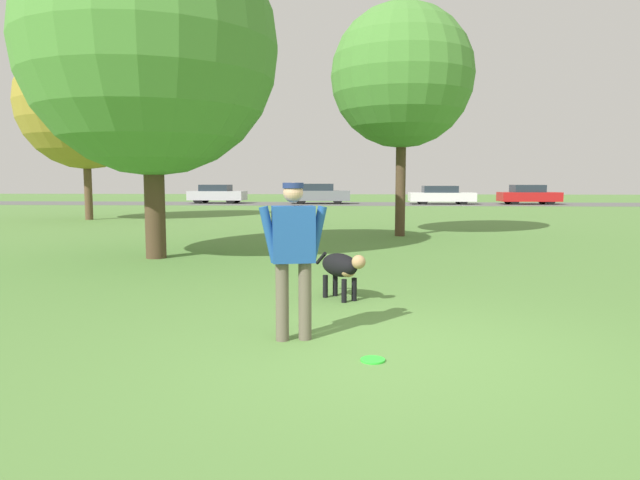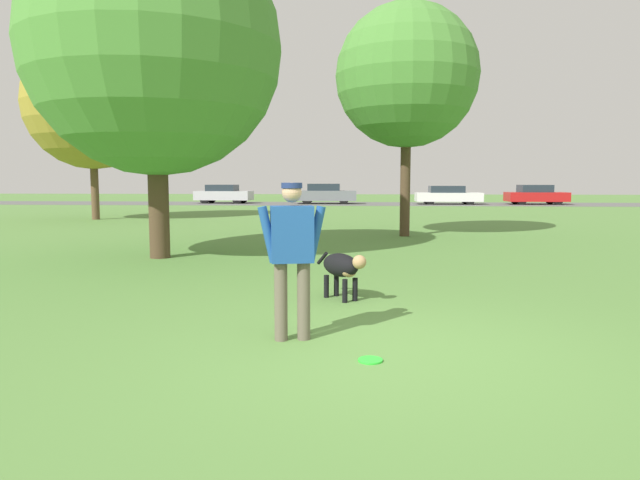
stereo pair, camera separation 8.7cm
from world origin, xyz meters
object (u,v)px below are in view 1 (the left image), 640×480
(parked_car_red, at_px, (529,195))
(frisbee, at_px, (373,360))
(tree_far_left, at_px, (85,104))
(parked_car_silver, at_px, (217,194))
(tree_near_left, at_px, (150,47))
(tree_mid_center, at_px, (402,76))
(person, at_px, (293,249))
(parked_car_white, at_px, (441,195))
(parked_car_grey, at_px, (319,194))
(dog, at_px, (341,267))

(parked_car_red, bearing_deg, frisbee, -109.80)
(tree_far_left, xyz_separation_m, parked_car_silver, (1.23, 16.45, -3.96))
(tree_near_left, bearing_deg, parked_car_red, 60.24)
(tree_mid_center, height_order, tree_far_left, tree_far_left)
(person, relative_size, parked_car_red, 0.40)
(parked_car_white, distance_m, parked_car_red, 5.75)
(tree_near_left, relative_size, parked_car_grey, 1.63)
(dog, distance_m, parked_car_red, 33.08)
(frisbee, distance_m, parked_car_red, 35.40)
(frisbee, bearing_deg, tree_far_left, 121.93)
(frisbee, relative_size, tree_mid_center, 0.03)
(frisbee, xyz_separation_m, parked_car_red, (11.28, 33.55, 0.62))
(parked_car_silver, bearing_deg, dog, -70.77)
(frisbee, xyz_separation_m, parked_car_silver, (-9.67, 33.94, 0.64))
(dog, xyz_separation_m, tree_mid_center, (1.46, 8.86, 4.03))
(tree_far_left, xyz_separation_m, parked_car_red, (22.18, 16.06, -3.98))
(dog, xyz_separation_m, parked_car_white, (5.87, 30.74, 0.17))
(frisbee, distance_m, parked_car_grey, 33.63)
(tree_near_left, relative_size, tree_far_left, 0.93)
(person, height_order, parked_car_red, person)
(dog, height_order, parked_car_red, parked_car_red)
(person, height_order, tree_far_left, tree_far_left)
(tree_near_left, bearing_deg, tree_far_left, 121.14)
(tree_mid_center, height_order, parked_car_grey, tree_mid_center)
(tree_near_left, xyz_separation_m, tree_far_left, (-6.67, 11.05, 0.42))
(parked_car_grey, height_order, parked_car_white, parked_car_grey)
(parked_car_grey, distance_m, parked_car_white, 8.12)
(frisbee, height_order, parked_car_grey, parked_car_grey)
(tree_far_left, bearing_deg, frisbee, -58.07)
(parked_car_grey, xyz_separation_m, parked_car_red, (13.87, 0.03, -0.04))
(person, relative_size, parked_car_white, 0.37)
(tree_mid_center, height_order, parked_car_silver, tree_mid_center)
(tree_near_left, bearing_deg, dog, -44.83)
(tree_far_left, distance_m, parked_car_white, 23.16)
(dog, distance_m, parked_car_silver, 32.72)
(dog, distance_m, tree_far_left, 18.74)
(parked_car_grey, distance_m, parked_car_red, 13.87)
(frisbee, height_order, parked_car_silver, parked_car_silver)
(dog, relative_size, parked_car_red, 0.22)
(frisbee, distance_m, parked_car_silver, 35.29)
(tree_mid_center, relative_size, parked_car_white, 1.51)
(tree_near_left, height_order, parked_car_red, tree_near_left)
(person, bearing_deg, parked_car_white, 66.27)
(person, bearing_deg, parked_car_silver, 92.12)
(tree_far_left, xyz_separation_m, parked_car_white, (16.43, 15.83, -4.01))
(parked_car_silver, distance_m, parked_car_grey, 7.09)
(tree_mid_center, height_order, parked_car_red, tree_mid_center)
(tree_far_left, relative_size, parked_car_silver, 1.86)
(tree_near_left, bearing_deg, tree_mid_center, 43.05)
(tree_far_left, relative_size, parked_car_white, 1.68)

